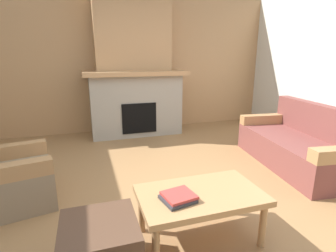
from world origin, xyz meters
The scene contains 8 objects.
ground centered at (0.00, 0.00, 0.00)m, with size 9.00×9.00×0.00m, color olive.
wall_back_wood_panel centered at (0.00, 3.00, 1.35)m, with size 6.00×0.12×2.70m, color tan.
fireplace centered at (0.00, 2.62, 1.16)m, with size 1.90×0.82×2.70m.
couch centered at (1.88, 0.32, 0.29)m, with size 1.06×1.89×0.85m.
armchair centered at (-1.76, 0.39, 0.29)m, with size 0.90×0.90×0.85m.
coffee_table centered at (-0.10, -0.69, 0.38)m, with size 1.00×0.60×0.43m.
ottoman centered at (-0.91, -0.81, 0.20)m, with size 0.52×0.52×0.40m, color #4C3323.
book_stack_near_edge centered at (-0.31, -0.74, 0.45)m, with size 0.28×0.26×0.05m.
Camera 1 is at (-0.92, -2.41, 1.49)m, focal length 27.88 mm.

